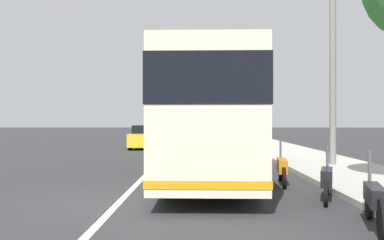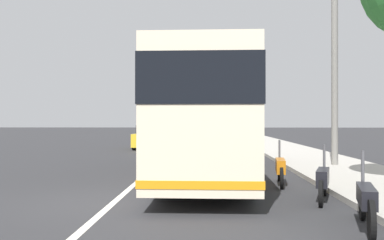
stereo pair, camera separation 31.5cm
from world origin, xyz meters
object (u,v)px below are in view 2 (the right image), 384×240
at_px(motorcycle_far_end, 323,181).
at_px(car_oncoming, 170,132).
at_px(coach_bus, 206,114).
at_px(utility_pole, 335,53).
at_px(car_ahead_same_lane, 213,131).
at_px(motorcycle_by_tree, 366,202).
at_px(car_far_distant, 151,137).
at_px(car_behind_bus, 205,129).
at_px(motorcycle_mid_row, 280,168).

xyz_separation_m(motorcycle_far_end, car_oncoming, (32.61, 6.32, 0.24)).
bearing_deg(coach_bus, utility_pole, -64.09).
xyz_separation_m(coach_bus, motorcycle_far_end, (-4.35, -2.64, -1.58)).
relative_size(car_ahead_same_lane, utility_pole, 0.48).
relative_size(coach_bus, motorcycle_far_end, 6.27).
distance_m(car_ahead_same_lane, utility_pole, 28.72).
relative_size(motorcycle_by_tree, car_ahead_same_lane, 0.50).
bearing_deg(utility_pole, car_far_distant, 37.12).
height_order(motorcycle_by_tree, car_behind_bus, car_behind_bus).
bearing_deg(motorcycle_by_tree, motorcycle_mid_row, 21.63).
bearing_deg(car_behind_bus, utility_pole, -175.35).
distance_m(motorcycle_mid_row, utility_pole, 6.41).
distance_m(car_behind_bus, utility_pole, 39.73).
bearing_deg(car_ahead_same_lane, motorcycle_by_tree, -178.42).
height_order(motorcycle_by_tree, car_oncoming, car_oncoming).
height_order(motorcycle_mid_row, car_ahead_same_lane, car_ahead_same_lane).
height_order(motorcycle_mid_row, car_oncoming, car_oncoming).
bearing_deg(motorcycle_mid_row, car_behind_bus, 10.48).
xyz_separation_m(motorcycle_far_end, motorcycle_mid_row, (2.40, 0.54, 0.01)).
xyz_separation_m(coach_bus, utility_pole, (2.28, -4.90, 2.36)).
xyz_separation_m(coach_bus, car_ahead_same_lane, (30.44, -0.67, -1.32)).
xyz_separation_m(motorcycle_by_tree, car_oncoming, (35.14, 6.34, 0.23)).
bearing_deg(car_far_distant, motorcycle_by_tree, 19.15).
height_order(motorcycle_mid_row, utility_pole, utility_pole).
distance_m(motorcycle_far_end, motorcycle_mid_row, 2.46).
xyz_separation_m(coach_bus, motorcycle_by_tree, (-6.88, -2.67, -1.56)).
height_order(coach_bus, car_far_distant, coach_bus).
bearing_deg(car_oncoming, motorcycle_far_end, 13.51).
distance_m(motorcycle_far_end, car_far_distant, 18.89).
xyz_separation_m(motorcycle_far_end, car_far_distant, (17.83, 6.23, 0.28)).
distance_m(coach_bus, car_oncoming, 28.53).
relative_size(motorcycle_by_tree, motorcycle_mid_row, 0.99).
distance_m(motorcycle_far_end, car_behind_bus, 45.95).
xyz_separation_m(motorcycle_mid_row, utility_pole, (4.22, -2.79, 3.94)).
xyz_separation_m(motorcycle_by_tree, car_far_distant, (20.37, 6.25, 0.27)).
relative_size(motorcycle_by_tree, car_oncoming, 0.48).
bearing_deg(motorcycle_mid_row, car_ahead_same_lane, 10.06).
relative_size(motorcycle_by_tree, motorcycle_far_end, 1.08).
xyz_separation_m(car_far_distant, utility_pole, (-11.21, -8.49, 3.66)).
distance_m(coach_bus, car_far_distant, 14.02).
distance_m(motorcycle_mid_row, car_behind_bus, 43.52).
relative_size(car_far_distant, utility_pole, 0.45).
bearing_deg(car_oncoming, coach_bus, 9.94).
relative_size(motorcycle_mid_row, car_behind_bus, 0.45).
height_order(motorcycle_mid_row, car_behind_bus, car_behind_bus).
bearing_deg(car_far_distant, motorcycle_far_end, 21.34).
bearing_deg(motorcycle_far_end, utility_pole, -0.58).
height_order(motorcycle_by_tree, utility_pole, utility_pole).
distance_m(car_oncoming, utility_pole, 27.61).
bearing_deg(motorcycle_far_end, coach_bus, 49.54).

